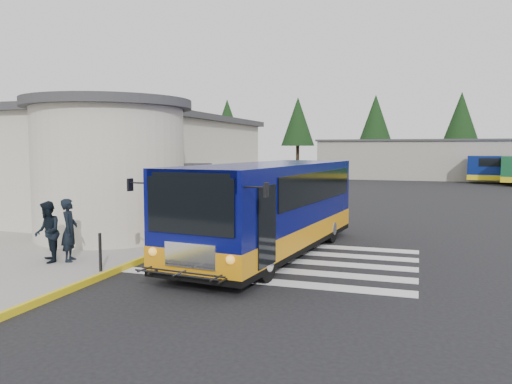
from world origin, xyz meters
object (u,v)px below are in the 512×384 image
(transit_bus, at_px, (270,211))
(pedestrian_a, at_px, (69,230))
(pedestrian_b, at_px, (47,232))
(bollard, at_px, (100,252))

(transit_bus, bearing_deg, pedestrian_a, -139.67)
(pedestrian_b, bearing_deg, bollard, 35.07)
(transit_bus, distance_m, pedestrian_b, 6.38)
(transit_bus, distance_m, pedestrian_a, 5.82)
(pedestrian_a, bearing_deg, pedestrian_b, 101.48)
(transit_bus, bearing_deg, pedestrian_b, -139.49)
(pedestrian_a, height_order, bollard, pedestrian_a)
(transit_bus, relative_size, pedestrian_b, 6.03)
(pedestrian_b, relative_size, bollard, 1.71)
(transit_bus, xyz_separation_m, bollard, (-3.31, -3.97, -0.70))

